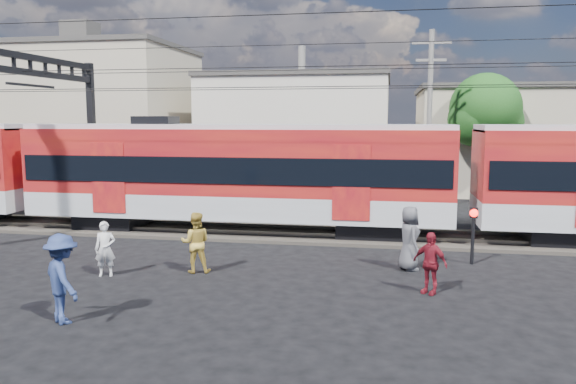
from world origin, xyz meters
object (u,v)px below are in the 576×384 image
at_px(pedestrian_a, 105,249).
at_px(crossing_signal, 473,225).
at_px(commuter_train, 242,171).
at_px(pedestrian_c, 62,279).

distance_m(pedestrian_a, crossing_signal, 10.78).
height_order(pedestrian_a, crossing_signal, crossing_signal).
xyz_separation_m(commuter_train, pedestrian_a, (-2.23, -6.44, -1.63)).
height_order(commuter_train, pedestrian_c, commuter_train).
height_order(commuter_train, pedestrian_a, commuter_train).
bearing_deg(pedestrian_a, commuter_train, 52.85).
bearing_deg(pedestrian_c, pedestrian_a, -37.33).
xyz_separation_m(pedestrian_a, pedestrian_c, (0.89, -3.52, 0.20)).
relative_size(commuter_train, pedestrian_c, 25.75).
bearing_deg(pedestrian_c, crossing_signal, -106.22).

